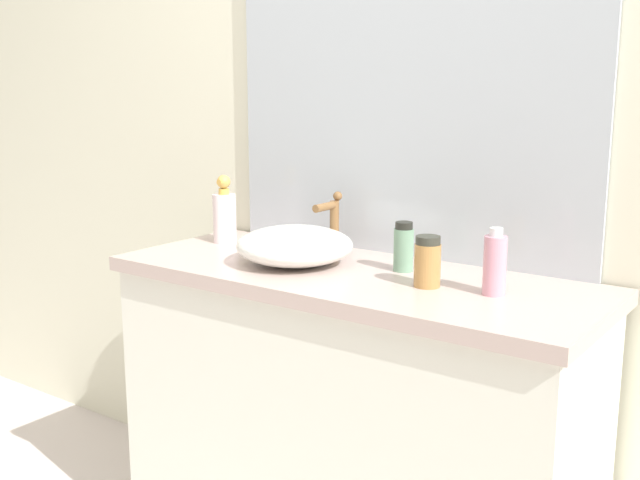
{
  "coord_description": "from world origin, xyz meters",
  "views": [
    {
      "loc": [
        1.02,
        -1.27,
        1.41
      ],
      "look_at": [
        -0.19,
        0.4,
        0.99
      ],
      "focal_mm": 43.36,
      "sensor_mm": 36.0,
      "label": 1
    }
  ],
  "objects_px": {
    "spray_can": "(427,262)",
    "lotion_bottle": "(495,264)",
    "soap_dispenser": "(224,214)",
    "perfume_bottle": "(404,247)",
    "sink_basin": "(295,245)"
  },
  "relations": [
    {
      "from": "lotion_bottle",
      "to": "perfume_bottle",
      "type": "relative_size",
      "value": 1.21
    },
    {
      "from": "sink_basin",
      "to": "lotion_bottle",
      "type": "relative_size",
      "value": 2.01
    },
    {
      "from": "soap_dispenser",
      "to": "lotion_bottle",
      "type": "xyz_separation_m",
      "value": [
        0.95,
        -0.08,
        -0.01
      ]
    },
    {
      "from": "lotion_bottle",
      "to": "soap_dispenser",
      "type": "bearing_deg",
      "value": 175.25
    },
    {
      "from": "soap_dispenser",
      "to": "perfume_bottle",
      "type": "distance_m",
      "value": 0.65
    },
    {
      "from": "sink_basin",
      "to": "lotion_bottle",
      "type": "xyz_separation_m",
      "value": [
        0.59,
        0.03,
        0.02
      ]
    },
    {
      "from": "sink_basin",
      "to": "spray_can",
      "type": "bearing_deg",
      "value": -0.2
    },
    {
      "from": "perfume_bottle",
      "to": "sink_basin",
      "type": "bearing_deg",
      "value": -159.9
    },
    {
      "from": "lotion_bottle",
      "to": "perfume_bottle",
      "type": "distance_m",
      "value": 0.31
    },
    {
      "from": "spray_can",
      "to": "lotion_bottle",
      "type": "bearing_deg",
      "value": 9.3
    },
    {
      "from": "sink_basin",
      "to": "perfume_bottle",
      "type": "height_order",
      "value": "perfume_bottle"
    },
    {
      "from": "sink_basin",
      "to": "spray_can",
      "type": "xyz_separation_m",
      "value": [
        0.42,
        -0.0,
        0.01
      ]
    },
    {
      "from": "soap_dispenser",
      "to": "perfume_bottle",
      "type": "bearing_deg",
      "value": 0.11
    },
    {
      "from": "soap_dispenser",
      "to": "lotion_bottle",
      "type": "height_order",
      "value": "soap_dispenser"
    },
    {
      "from": "lotion_bottle",
      "to": "sink_basin",
      "type": "bearing_deg",
      "value": -177.48
    }
  ]
}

